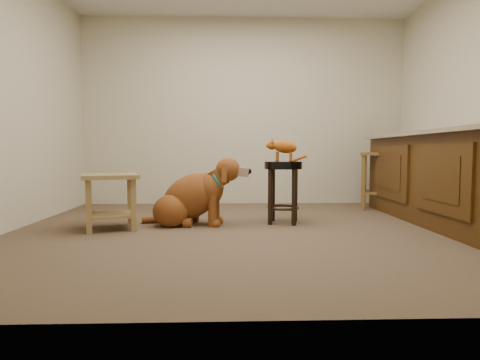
{
  "coord_description": "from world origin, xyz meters",
  "views": [
    {
      "loc": [
        -0.25,
        -3.69,
        0.73
      ],
      "look_at": [
        -0.11,
        0.37,
        0.45
      ],
      "focal_mm": 30.0,
      "sensor_mm": 36.0,
      "label": 1
    }
  ],
  "objects_px": {
    "padded_stool": "(283,179)",
    "golden_retriever": "(192,198)",
    "side_table": "(110,193)",
    "tabby_kitten": "(282,148)",
    "wood_stool": "(377,180)"
  },
  "relations": [
    {
      "from": "padded_stool",
      "to": "golden_retriever",
      "type": "xyz_separation_m",
      "value": [
        -0.93,
        -0.06,
        -0.18
      ]
    },
    {
      "from": "side_table",
      "to": "golden_retriever",
      "type": "relative_size",
      "value": 0.56
    },
    {
      "from": "side_table",
      "to": "tabby_kitten",
      "type": "distance_m",
      "value": 1.75
    },
    {
      "from": "padded_stool",
      "to": "wood_stool",
      "type": "bearing_deg",
      "value": 35.81
    },
    {
      "from": "wood_stool",
      "to": "tabby_kitten",
      "type": "bearing_deg",
      "value": -144.47
    },
    {
      "from": "wood_stool",
      "to": "side_table",
      "type": "relative_size",
      "value": 1.15
    },
    {
      "from": "golden_retriever",
      "to": "padded_stool",
      "type": "bearing_deg",
      "value": 11.61
    },
    {
      "from": "padded_stool",
      "to": "wood_stool",
      "type": "distance_m",
      "value": 1.66
    },
    {
      "from": "wood_stool",
      "to": "golden_retriever",
      "type": "xyz_separation_m",
      "value": [
        -2.28,
        -1.03,
        -0.11
      ]
    },
    {
      "from": "golden_retriever",
      "to": "side_table",
      "type": "bearing_deg",
      "value": -157.24
    },
    {
      "from": "wood_stool",
      "to": "side_table",
      "type": "distance_m",
      "value": 3.27
    },
    {
      "from": "padded_stool",
      "to": "tabby_kitten",
      "type": "bearing_deg",
      "value": 161.47
    },
    {
      "from": "side_table",
      "to": "golden_retriever",
      "type": "xyz_separation_m",
      "value": [
        0.76,
        0.2,
        -0.08
      ]
    },
    {
      "from": "wood_stool",
      "to": "side_table",
      "type": "xyz_separation_m",
      "value": [
        -3.03,
        -1.23,
        -0.03
      ]
    },
    {
      "from": "padded_stool",
      "to": "tabby_kitten",
      "type": "distance_m",
      "value": 0.33
    }
  ]
}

